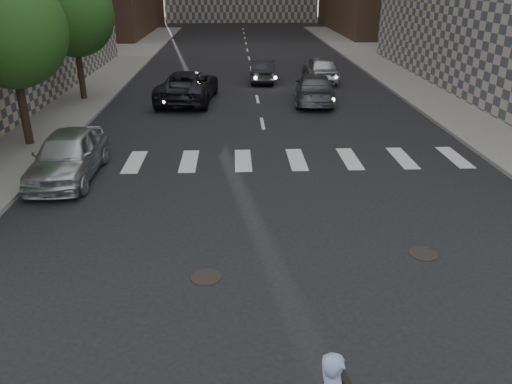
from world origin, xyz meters
TOP-DOWN VIEW (x-y plane):
  - ground at (0.00, 0.00)m, footprint 160.00×160.00m
  - sidewalk_right at (14.50, 20.00)m, footprint 13.00×80.00m
  - tree_b at (-9.45, 11.14)m, footprint 4.20×4.20m
  - tree_c at (-9.45, 19.14)m, footprint 4.20×4.20m
  - manhole_b at (-2.00, 1.20)m, footprint 0.70×0.70m
  - manhole_c at (3.30, 2.00)m, footprint 0.70×0.70m
  - silver_sedan at (-6.88, 7.55)m, footprint 1.92×4.72m
  - traffic_car_a at (-4.13, 18.11)m, footprint 1.48×4.03m
  - traffic_car_b at (3.02, 18.10)m, footprint 2.72×5.37m
  - traffic_car_c at (-3.79, 18.65)m, footprint 3.30×6.17m
  - traffic_car_d at (4.31, 24.03)m, footprint 1.92×4.77m
  - traffic_car_e at (0.61, 24.00)m, footprint 1.79×4.26m

SIDE VIEW (x-z plane):
  - ground at x=0.00m, z-range 0.00..0.00m
  - manhole_b at x=-2.00m, z-range 0.00..0.02m
  - manhole_c at x=3.30m, z-range 0.00..0.02m
  - sidewalk_right at x=14.50m, z-range 0.00..0.15m
  - traffic_car_a at x=-4.13m, z-range 0.00..1.32m
  - traffic_car_e at x=0.61m, z-range 0.00..1.37m
  - traffic_car_b at x=3.02m, z-range 0.00..1.49m
  - silver_sedan at x=-6.88m, z-range 0.00..1.60m
  - traffic_car_d at x=4.31m, z-range 0.00..1.62m
  - traffic_car_c at x=-3.79m, z-range 0.00..1.65m
  - tree_b at x=-9.45m, z-range 1.35..7.95m
  - tree_c at x=-9.45m, z-range 1.35..7.95m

